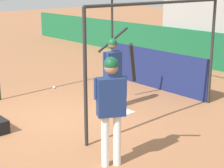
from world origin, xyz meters
The scene contains 6 objects.
ground_plane centered at (0.00, 0.00, 0.00)m, with size 60.00×60.00×0.00m, color #9E6642.
batting_cage centered at (-0.28, 2.87, 1.15)m, with size 3.82×3.99×2.62m.
home_plate centered at (0.68, 1.46, 0.01)m, with size 0.44×0.44×0.02m.
player_batter centered at (0.31, 1.47, 1.04)m, with size 0.57×0.92×1.93m.
player_waiting centered at (2.51, -0.47, 1.14)m, with size 0.55×0.80×2.11m.
baseball centered at (-2.11, 1.33, 0.04)m, with size 0.07×0.07×0.07m.
Camera 1 is at (6.85, -4.25, 3.01)m, focal length 60.00 mm.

